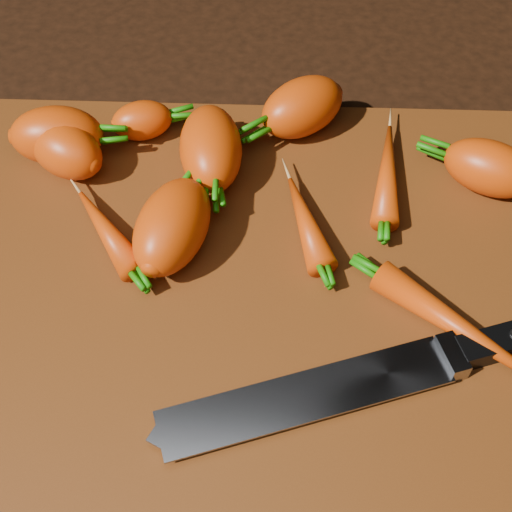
{
  "coord_description": "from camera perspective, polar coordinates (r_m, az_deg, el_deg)",
  "views": [
    {
      "loc": [
        0.01,
        -0.31,
        0.46
      ],
      "look_at": [
        0.0,
        0.01,
        0.03
      ],
      "focal_mm": 50.0,
      "sensor_mm": 36.0,
      "label": 1
    }
  ],
  "objects": [
    {
      "name": "ground",
      "position": [
        0.56,
        -0.04,
        -2.95
      ],
      "size": [
        2.0,
        2.0,
        0.01
      ],
      "primitive_type": "cube",
      "color": "black"
    },
    {
      "name": "cutting_board",
      "position": [
        0.55,
        -0.04,
        -2.32
      ],
      "size": [
        0.5,
        0.4,
        0.01
      ],
      "primitive_type": "cube",
      "color": "brown",
      "rests_on": "ground"
    },
    {
      "name": "carrot_0",
      "position": [
        0.64,
        -15.64,
        9.28
      ],
      "size": [
        0.08,
        0.06,
        0.05
      ],
      "primitive_type": "ellipsoid",
      "rotation": [
        0.0,
        0.0,
        0.06
      ],
      "color": "#CA3D06",
      "rests_on": "cutting_board"
    },
    {
      "name": "carrot_1",
      "position": [
        0.63,
        -14.95,
        8.21
      ],
      "size": [
        0.08,
        0.08,
        0.05
      ],
      "primitive_type": "ellipsoid",
      "rotation": [
        0.0,
        0.0,
        2.57
      ],
      "color": "#CA3D06",
      "rests_on": "cutting_board"
    },
    {
      "name": "carrot_2",
      "position": [
        0.6,
        -3.64,
        8.59
      ],
      "size": [
        0.06,
        0.1,
        0.05
      ],
      "primitive_type": "ellipsoid",
      "rotation": [
        0.0,
        0.0,
        -1.46
      ],
      "color": "#CA3D06",
      "rests_on": "cutting_board"
    },
    {
      "name": "carrot_3",
      "position": [
        0.55,
        -6.72,
        2.37
      ],
      "size": [
        0.08,
        0.1,
        0.05
      ],
      "primitive_type": "ellipsoid",
      "rotation": [
        0.0,
        0.0,
        1.3
      ],
      "color": "#CA3D06",
      "rests_on": "cutting_board"
    },
    {
      "name": "carrot_4",
      "position": [
        0.64,
        3.73,
        11.81
      ],
      "size": [
        0.09,
        0.09,
        0.05
      ],
      "primitive_type": "ellipsoid",
      "rotation": [
        0.0,
        0.0,
        3.78
      ],
      "color": "#CA3D06",
      "rests_on": "cutting_board"
    },
    {
      "name": "carrot_5",
      "position": [
        0.65,
        -9.1,
        10.65
      ],
      "size": [
        0.06,
        0.05,
        0.03
      ],
      "primitive_type": "ellipsoid",
      "rotation": [
        0.0,
        0.0,
        0.29
      ],
      "color": "#CA3D06",
      "rests_on": "cutting_board"
    },
    {
      "name": "carrot_6",
      "position": [
        0.62,
        18.2,
        6.71
      ],
      "size": [
        0.09,
        0.07,
        0.05
      ],
      "primitive_type": "ellipsoid",
      "rotation": [
        0.0,
        0.0,
        2.7
      ],
      "color": "#CA3D06",
      "rests_on": "cutting_board"
    },
    {
      "name": "carrot_7",
      "position": [
        0.61,
        10.47,
        6.58
      ],
      "size": [
        0.04,
        0.11,
        0.02
      ],
      "primitive_type": "ellipsoid",
      "rotation": [
        0.0,
        0.0,
        1.46
      ],
      "color": "#CA3D06",
      "rests_on": "cutting_board"
    },
    {
      "name": "carrot_8",
      "position": [
        0.53,
        16.12,
        -5.63
      ],
      "size": [
        0.13,
        0.11,
        0.03
      ],
      "primitive_type": "ellipsoid",
      "rotation": [
        0.0,
        0.0,
        -0.69
      ],
      "color": "#CA3D06",
      "rests_on": "cutting_board"
    },
    {
      "name": "carrot_9",
      "position": [
        0.57,
        4.0,
        2.78
      ],
      "size": [
        0.05,
        0.1,
        0.02
      ],
      "primitive_type": "ellipsoid",
      "rotation": [
        0.0,
        0.0,
        1.85
      ],
      "color": "#CA3D06",
      "rests_on": "cutting_board"
    },
    {
      "name": "carrot_10",
      "position": [
        0.57,
        -11.87,
        2.02
      ],
      "size": [
        0.07,
        0.09,
        0.02
      ],
      "primitive_type": "ellipsoid",
      "rotation": [
        0.0,
        0.0,
        2.2
      ],
      "color": "#CA3D06",
      "rests_on": "cutting_board"
    },
    {
      "name": "knife",
      "position": [
        0.49,
        6.27,
        -10.51
      ],
      "size": [
        0.32,
        0.13,
        0.02
      ],
      "rotation": [
        0.0,
        0.0,
        0.32
      ],
      "color": "gray",
      "rests_on": "cutting_board"
    }
  ]
}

